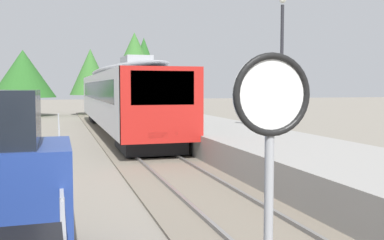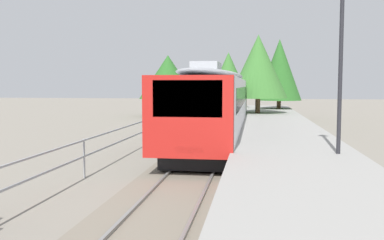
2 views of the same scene
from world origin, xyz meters
name	(u,v)px [view 1 (image 1 of 2)]	position (x,y,z in m)	size (l,w,h in m)	color
ground_plane	(69,164)	(-3.00, 22.00, 0.00)	(160.00, 160.00, 0.00)	gray
track_rails	(157,158)	(0.00, 22.00, 0.03)	(3.20, 60.00, 0.14)	slate
commuter_train	(121,94)	(0.00, 31.22, 2.15)	(2.82, 20.66, 3.74)	silver
station_platform	(242,143)	(3.25, 22.00, 0.45)	(3.90, 60.00, 0.90)	#999691
platform_lamp_mid_platform	(282,30)	(4.49, 21.34, 4.62)	(0.34, 0.34, 5.35)	#232328
speed_limit_sign	(271,146)	(-1.83, 9.51, 2.12)	(0.61, 0.10, 2.81)	#9EA0A5
carpark_fence	(63,226)	(-3.30, 12.00, 0.91)	(0.06, 36.06, 1.25)	#9EA0A5
tree_behind_carpark	(23,74)	(-6.13, 48.24, 3.71)	(5.47, 5.47, 5.76)	brown
tree_behind_station_far	(135,64)	(2.24, 40.11, 4.29)	(4.27, 4.27, 6.60)	brown
tree_distant_left	(144,68)	(4.10, 46.30, 4.26)	(3.85, 3.85, 6.91)	brown
tree_distant_centre	(91,72)	(-0.42, 48.20, 3.90)	(3.73, 3.73, 5.97)	brown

